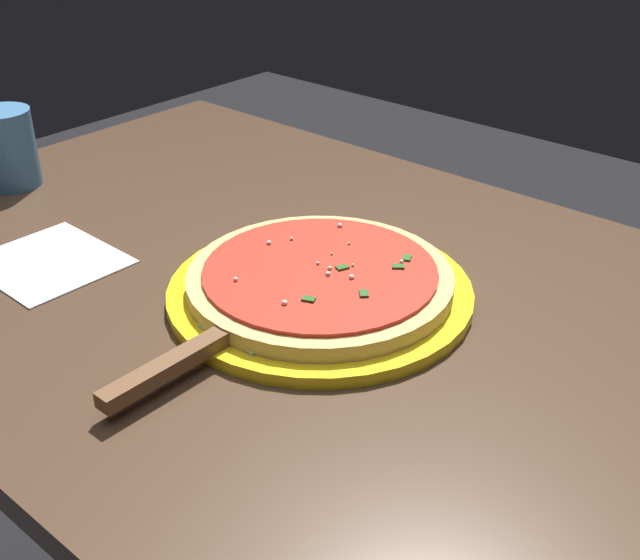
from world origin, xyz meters
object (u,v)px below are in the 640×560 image
(pizza, at_px, (320,278))
(pizza_server, at_px, (203,349))
(napkin_folded_right, at_px, (49,262))
(serving_plate, at_px, (320,292))
(cup_tall_drink, at_px, (7,148))

(pizza, relative_size, pizza_server, 1.19)
(pizza, height_order, pizza_server, pizza)
(pizza, relative_size, napkin_folded_right, 1.83)
(serving_plate, distance_m, cup_tall_drink, 0.49)
(pizza, bearing_deg, serving_plate, 29.18)
(serving_plate, xyz_separation_m, pizza, (-0.00, -0.00, 0.02))
(pizza, xyz_separation_m, napkin_folded_right, (0.27, 0.14, -0.02))
(serving_plate, bearing_deg, cup_tall_drink, 5.17)
(serving_plate, distance_m, pizza_server, 0.15)
(pizza, bearing_deg, napkin_folded_right, 26.90)
(napkin_folded_right, bearing_deg, pizza, -153.10)
(serving_plate, height_order, cup_tall_drink, cup_tall_drink)
(pizza_server, distance_m, cup_tall_drink, 0.50)
(cup_tall_drink, bearing_deg, napkin_folded_right, 157.66)
(serving_plate, height_order, pizza_server, pizza_server)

